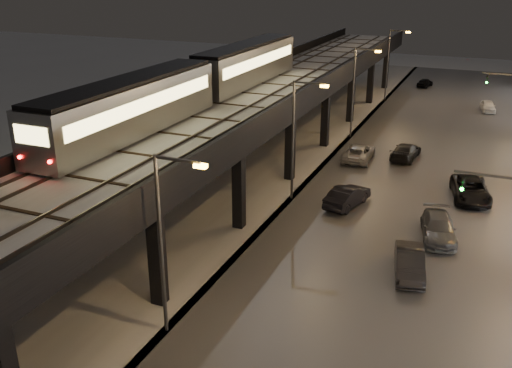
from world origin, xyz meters
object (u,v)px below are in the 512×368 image
(car_mid_silver, at_px, (359,153))
(car_onc_dark, at_px, (471,190))
(subway_train, at_px, (199,81))
(car_onc_silver, at_px, (410,264))
(car_near_white, at_px, (347,197))
(car_mid_dark, at_px, (406,152))
(car_onc_red, at_px, (488,107))
(car_far_white, at_px, (425,83))
(car_onc_white, at_px, (438,229))

(car_mid_silver, relative_size, car_onc_dark, 0.92)
(subway_train, relative_size, car_onc_silver, 7.81)
(car_onc_dark, bearing_deg, car_near_white, -160.29)
(car_mid_dark, relative_size, car_onc_red, 1.29)
(subway_train, relative_size, car_far_white, 9.68)
(car_mid_silver, bearing_deg, car_onc_red, -114.81)
(car_near_white, bearing_deg, car_mid_silver, -67.46)
(car_near_white, relative_size, car_onc_dark, 0.83)
(car_mid_dark, xyz_separation_m, car_onc_white, (4.58, -15.53, 0.01))
(subway_train, bearing_deg, car_onc_silver, -25.55)
(subway_train, relative_size, car_onc_red, 9.22)
(car_near_white, distance_m, car_onc_red, 35.60)
(car_mid_dark, relative_size, car_onc_dark, 0.89)
(car_onc_dark, xyz_separation_m, car_onc_white, (-1.47, -7.71, -0.05))
(subway_train, relative_size, car_onc_white, 7.06)
(subway_train, xyz_separation_m, car_onc_dark, (20.21, 4.66, -7.55))
(car_onc_dark, bearing_deg, car_onc_silver, -111.31)
(subway_train, bearing_deg, car_mid_silver, 45.51)
(car_near_white, distance_m, car_onc_dark, 9.51)
(car_mid_silver, xyz_separation_m, car_mid_dark, (3.84, 1.99, 0.00))
(car_mid_silver, bearing_deg, car_onc_dark, 147.34)
(car_far_white, xyz_separation_m, car_onc_red, (8.93, -12.16, 0.03))
(car_onc_white, xyz_separation_m, car_onc_red, (1.59, 37.51, -0.07))
(car_onc_red, bearing_deg, car_mid_silver, -122.53)
(car_mid_dark, xyz_separation_m, car_onc_silver, (3.60, -20.97, 0.03))
(subway_train, bearing_deg, car_onc_dark, 12.99)
(car_mid_silver, bearing_deg, subway_train, 43.38)
(car_mid_silver, height_order, car_onc_silver, car_onc_silver)
(subway_train, bearing_deg, car_onc_white, -9.25)
(subway_train, distance_m, car_mid_silver, 16.57)
(car_near_white, distance_m, car_far_white, 46.78)
(car_onc_silver, height_order, car_onc_red, car_onc_silver)
(car_mid_silver, height_order, car_onc_red, car_mid_silver)
(car_mid_dark, bearing_deg, car_far_white, -80.58)
(subway_train, height_order, car_near_white, subway_train)
(car_onc_white, bearing_deg, car_near_white, 145.20)
(car_mid_silver, relative_size, car_far_white, 1.41)
(car_near_white, xyz_separation_m, car_mid_dark, (2.15, 12.64, -0.05))
(car_far_white, bearing_deg, car_mid_dark, 105.90)
(car_far_white, bearing_deg, car_near_white, 102.02)
(car_mid_silver, distance_m, car_onc_silver, 20.39)
(car_onc_silver, xyz_separation_m, car_onc_red, (2.57, 42.94, -0.09))
(car_mid_silver, xyz_separation_m, car_far_white, (1.08, 36.12, -0.09))
(car_onc_red, bearing_deg, car_far_white, 116.43)
(subway_train, distance_m, car_onc_silver, 21.09)
(car_near_white, bearing_deg, car_onc_dark, -136.04)
(car_far_white, height_order, car_onc_dark, car_onc_dark)
(car_near_white, height_order, car_far_white, car_near_white)
(car_near_white, xyz_separation_m, car_onc_white, (6.73, -2.89, -0.04))
(car_onc_red, bearing_deg, subway_train, -130.39)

